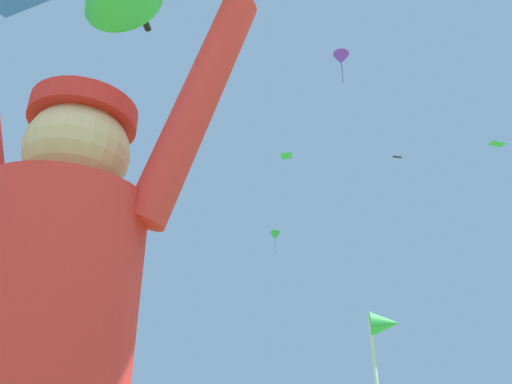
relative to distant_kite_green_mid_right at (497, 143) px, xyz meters
name	(u,v)px	position (x,y,z in m)	size (l,w,h in m)	color
distant_kite_green_mid_right	(497,143)	(0.00, 0.00, 0.00)	(0.93, 0.92, 0.30)	green
distant_kite_green_low_right	(286,155)	(-11.19, 7.31, 4.57)	(1.08, 1.08, 0.18)	green
distant_kite_black_far_center	(397,157)	(-4.43, 2.60, 1.15)	(0.67, 0.66, 0.23)	black
distant_kite_green_high_left	(275,236)	(-12.64, 11.64, 0.19)	(0.91, 0.93, 1.77)	green
distant_kite_purple_mid_left	(341,59)	(-7.23, -0.94, 5.61)	(0.95, 0.92, 2.00)	purple
marker_flag	(384,338)	(-8.01, -17.08, -11.79)	(0.30, 0.24, 1.97)	silver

